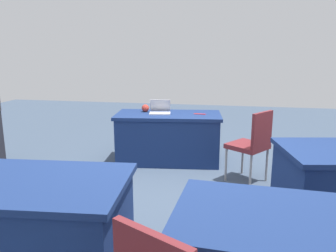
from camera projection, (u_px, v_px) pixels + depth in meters
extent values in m
plane|color=#3D4C60|center=(184.00, 203.00, 3.76)|extent=(14.40, 14.40, 0.00)
cube|color=navy|center=(168.00, 115.00, 5.06)|extent=(1.68, 0.96, 0.05)
cube|color=navy|center=(168.00, 139.00, 5.14)|extent=(1.61, 0.92, 0.71)
cube|color=navy|center=(4.00, 182.00, 2.45)|extent=(1.91, 1.08, 0.05)
cube|color=navy|center=(10.00, 229.00, 2.53)|extent=(1.83, 1.04, 0.71)
cube|color=navy|center=(296.00, 222.00, 1.88)|extent=(1.46, 0.94, 0.05)
cylinder|color=#9E9993|center=(226.00, 164.00, 4.37)|extent=(0.03, 0.03, 0.45)
cylinder|color=#9E9993|center=(242.00, 158.00, 4.62)|extent=(0.03, 0.03, 0.45)
cylinder|color=#9E9993|center=(251.00, 172.00, 4.09)|extent=(0.03, 0.03, 0.45)
cylinder|color=#9E9993|center=(267.00, 165.00, 4.35)|extent=(0.03, 0.03, 0.45)
cube|color=maroon|center=(247.00, 146.00, 4.30)|extent=(0.61, 0.61, 0.06)
cube|color=maroon|center=(262.00, 130.00, 4.10)|extent=(0.28, 0.36, 0.45)
cube|color=silver|center=(160.00, 113.00, 5.04)|extent=(0.35, 0.27, 0.02)
cube|color=#B7B7BC|center=(160.00, 105.00, 5.16)|extent=(0.32, 0.13, 0.19)
sphere|color=#B2382D|center=(145.00, 108.00, 5.21)|extent=(0.12, 0.12, 0.12)
cube|color=red|center=(200.00, 114.00, 5.01)|extent=(0.18, 0.05, 0.01)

